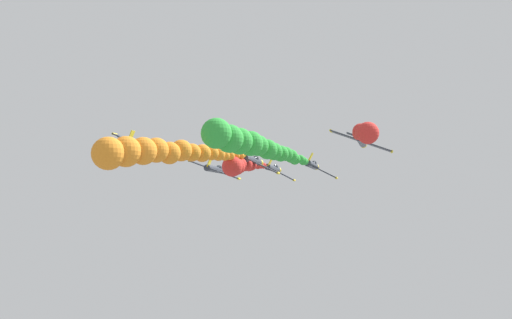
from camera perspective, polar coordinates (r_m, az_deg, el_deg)
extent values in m
cylinder|color=#333842|center=(105.68, 1.64, -0.87)|extent=(1.48, 9.00, 1.48)
cone|color=yellow|center=(110.67, 2.18, -1.02)|extent=(1.41, 1.20, 1.41)
cube|color=#333842|center=(105.29, 1.57, -0.90)|extent=(8.23, 1.90, 4.43)
cylinder|color=yellow|center=(106.35, -0.58, 0.21)|extent=(0.49, 1.40, 0.49)
cylinder|color=yellow|center=(104.43, 3.76, -2.04)|extent=(0.49, 1.40, 0.49)
cube|color=#333842|center=(101.77, 1.19, -0.71)|extent=(3.45, 1.20, 1.92)
cube|color=yellow|center=(101.64, 1.42, -0.25)|extent=(0.87, 1.10, 1.48)
ellipsoid|color=black|center=(107.42, 1.96, -0.69)|extent=(1.03, 2.20, 0.99)
sphere|color=red|center=(98.67, 0.74, -0.61)|extent=(1.03, 1.03, 1.03)
sphere|color=red|center=(96.51, 0.48, -0.57)|extent=(1.17, 1.17, 1.17)
sphere|color=red|center=(94.36, 0.17, -0.59)|extent=(1.20, 1.20, 1.20)
sphere|color=red|center=(92.22, -0.13, -0.39)|extent=(1.50, 1.50, 1.50)
sphere|color=red|center=(90.07, -0.49, -0.54)|extent=(1.81, 1.81, 1.81)
sphere|color=red|center=(87.88, -0.71, -0.53)|extent=(1.97, 1.97, 1.97)
sphere|color=red|center=(85.73, -1.04, -0.47)|extent=(2.08, 2.08, 2.08)
sphere|color=red|center=(83.67, -1.65, -0.58)|extent=(2.30, 2.30, 2.30)
sphere|color=red|center=(81.48, -1.94, -0.69)|extent=(2.44, 2.44, 2.44)
sphere|color=red|center=(79.35, -2.36, -0.69)|extent=(2.84, 2.84, 2.84)
cylinder|color=#333842|center=(98.94, -4.04, -0.97)|extent=(1.41, 9.00, 1.41)
cone|color=yellow|center=(103.81, -3.20, -1.13)|extent=(1.34, 1.20, 1.34)
cube|color=#333842|center=(98.57, -4.13, -1.01)|extent=(8.72, 1.90, 3.28)
cylinder|color=yellow|center=(100.05, -6.49, -0.15)|extent=(0.46, 1.40, 0.46)
cylinder|color=yellow|center=(97.27, -1.70, -1.89)|extent=(0.46, 1.40, 0.46)
cube|color=#333842|center=(95.14, -4.75, -0.80)|extent=(3.64, 1.20, 1.46)
cube|color=yellow|center=(95.00, -4.59, -0.28)|extent=(0.67, 1.10, 1.55)
ellipsoid|color=black|center=(100.64, -3.64, -0.76)|extent=(0.99, 2.20, 0.93)
cylinder|color=#333842|center=(94.47, 5.46, -0.52)|extent=(1.48, 9.00, 1.48)
cone|color=yellow|center=(99.51, 5.87, -0.71)|extent=(1.41, 1.20, 1.41)
cube|color=#333842|center=(94.08, 5.40, -0.56)|extent=(8.26, 1.90, 4.37)
cylinder|color=yellow|center=(94.89, 2.95, 0.67)|extent=(0.48, 1.40, 0.48)
cylinder|color=yellow|center=(93.48, 7.90, -1.80)|extent=(0.48, 1.40, 0.48)
cube|color=#333842|center=(90.52, 5.13, -0.33)|extent=(3.46, 1.20, 1.90)
cube|color=yellow|center=(90.42, 5.38, 0.20)|extent=(0.86, 1.10, 1.49)
ellipsoid|color=black|center=(96.25, 5.74, -0.32)|extent=(1.03, 2.20, 0.99)
sphere|color=green|center=(87.66, 4.85, -0.20)|extent=(1.04, 1.04, 1.04)
sphere|color=green|center=(85.78, 4.65, -0.15)|extent=(1.25, 1.25, 1.25)
sphere|color=green|center=(83.94, 4.37, 0.04)|extent=(1.24, 1.24, 1.24)
sphere|color=green|center=(82.14, 3.83, 0.05)|extent=(1.63, 1.63, 1.63)
sphere|color=green|center=(80.32, 3.48, 0.33)|extent=(1.86, 1.86, 1.86)
sphere|color=green|center=(78.54, 2.96, 0.55)|extent=(1.94, 1.94, 1.94)
sphere|color=green|center=(76.74, 2.44, 0.59)|extent=(2.15, 2.15, 2.15)
sphere|color=green|center=(74.99, 1.77, 0.79)|extent=(2.30, 2.30, 2.30)
sphere|color=green|center=(73.24, 1.13, 1.00)|extent=(2.56, 2.56, 2.56)
sphere|color=green|center=(71.59, 0.22, 1.37)|extent=(2.60, 2.60, 2.60)
sphere|color=green|center=(69.87, -0.52, 1.58)|extent=(3.05, 3.05, 3.05)
sphere|color=green|center=(68.28, -1.63, 1.81)|extent=(3.18, 3.18, 3.18)
sphere|color=green|center=(66.66, -2.63, 2.06)|extent=(3.30, 3.30, 3.30)
sphere|color=green|center=(65.18, -3.92, 2.58)|extent=(3.51, 3.51, 3.51)
cylinder|color=#333842|center=(88.35, -0.40, -0.07)|extent=(1.46, 9.00, 1.46)
cone|color=yellow|center=(93.29, 0.34, -0.30)|extent=(1.39, 1.20, 1.39)
cube|color=#333842|center=(87.96, -0.49, -0.11)|extent=(8.41, 1.90, 4.06)
cylinder|color=yellow|center=(89.22, -3.09, 1.09)|extent=(0.48, 1.40, 0.48)
cylinder|color=yellow|center=(86.94, 2.18, -1.34)|extent=(0.48, 1.40, 0.48)
cube|color=#333842|center=(84.48, -1.04, 0.16)|extent=(3.52, 1.20, 1.77)
cube|color=yellow|center=(84.35, -0.80, 0.73)|extent=(0.80, 1.10, 1.51)
ellipsoid|color=black|center=(90.08, 0.00, 0.13)|extent=(1.02, 2.20, 0.97)
sphere|color=orange|center=(81.73, -1.45, 0.33)|extent=(0.92, 0.92, 0.92)
sphere|color=orange|center=(80.04, -1.94, 0.40)|extent=(1.01, 1.01, 1.01)
sphere|color=orange|center=(78.39, -2.57, 0.39)|extent=(1.29, 1.29, 1.29)
sphere|color=orange|center=(76.72, -3.12, 0.41)|extent=(1.45, 1.45, 1.45)
sphere|color=orange|center=(75.07, -3.71, 0.54)|extent=(1.79, 1.79, 1.79)
sphere|color=orange|center=(73.44, -4.39, 0.62)|extent=(1.83, 1.83, 1.83)
sphere|color=orange|center=(71.91, -5.31, 0.62)|extent=(2.22, 2.22, 2.22)
sphere|color=orange|center=(70.42, -6.31, 0.69)|extent=(2.20, 2.20, 2.20)
sphere|color=orange|center=(68.97, -7.36, 0.88)|extent=(2.59, 2.59, 2.59)
sphere|color=orange|center=(67.52, -8.51, 0.64)|extent=(2.63, 2.63, 2.63)
sphere|color=orange|center=(66.20, -9.78, 0.91)|extent=(2.85, 2.85, 2.85)
sphere|color=orange|center=(64.83, -11.03, 0.82)|extent=(3.10, 3.10, 3.10)
sphere|color=orange|center=(63.67, -12.67, 0.76)|extent=(3.37, 3.37, 3.37)
sphere|color=orange|center=(62.53, -14.32, 0.58)|extent=(3.53, 3.53, 3.53)
cylinder|color=#333842|center=(92.61, -11.27, 1.48)|extent=(1.44, 9.00, 1.44)
cone|color=yellow|center=(97.25, -10.02, 1.19)|extent=(1.36, 1.20, 1.36)
cube|color=#333842|center=(92.26, -11.40, 1.45)|extent=(8.57, 1.90, 3.67)
cylinder|color=yellow|center=(94.30, -13.73, 2.44)|extent=(0.47, 1.40, 0.47)
cylinder|color=yellow|center=(90.40, -8.96, 0.42)|extent=(0.47, 1.40, 0.47)
cube|color=#333842|center=(89.01, -12.33, 1.76)|extent=(3.58, 1.20, 1.61)
cube|color=yellow|center=(88.86, -12.15, 2.32)|extent=(0.74, 1.10, 1.53)
ellipsoid|color=black|center=(94.21, -10.71, 1.66)|extent=(1.01, 2.20, 0.95)
cylinder|color=#333842|center=(85.73, 10.31, 1.82)|extent=(1.41, 9.00, 1.41)
cone|color=yellow|center=(90.79, 10.49, 1.48)|extent=(1.34, 1.20, 1.34)
cube|color=#333842|center=(85.32, 10.28, 1.79)|extent=(8.68, 1.90, 3.38)
cylinder|color=yellow|center=(85.84, 7.39, 2.80)|extent=(0.46, 1.40, 0.46)
cylinder|color=yellow|center=(85.04, 13.19, 0.77)|extent=(0.46, 1.40, 0.46)
cube|color=#333842|center=(81.76, 10.17, 2.15)|extent=(3.62, 1.20, 1.50)
cube|color=yellow|center=(81.74, 10.39, 2.76)|extent=(0.69, 1.10, 1.55)
ellipsoid|color=black|center=(87.55, 10.49, 2.00)|extent=(0.99, 2.20, 0.94)
sphere|color=red|center=(79.13, 10.04, 2.28)|extent=(0.97, 0.97, 0.97)
sphere|color=red|center=(77.51, 10.03, 2.45)|extent=(1.17, 1.17, 1.17)
sphere|color=red|center=(75.86, 10.01, 2.48)|extent=(1.44, 1.44, 1.44)
sphere|color=red|center=(74.21, 10.08, 2.51)|extent=(1.64, 1.64, 1.64)
sphere|color=red|center=(72.56, 10.33, 2.69)|extent=(1.70, 1.70, 1.70)
sphere|color=red|center=(70.92, 10.25, 2.70)|extent=(2.03, 2.03, 2.03)
sphere|color=red|center=(69.23, 10.53, 2.61)|extent=(2.04, 2.04, 2.04)
sphere|color=red|center=(67.58, 10.66, 2.65)|extent=(2.22, 2.22, 2.22)
sphere|color=red|center=(65.90, 10.93, 2.58)|extent=(2.52, 2.52, 2.52)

